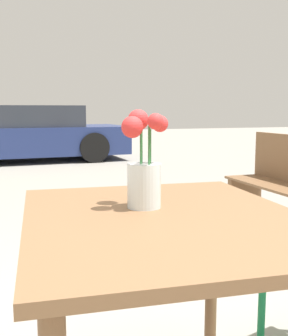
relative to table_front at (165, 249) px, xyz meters
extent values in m
cube|color=brown|center=(0.00, 0.00, 0.09)|extent=(0.88, 1.04, 0.03)
cylinder|color=brown|center=(-0.30, 0.46, -0.29)|extent=(0.05, 0.05, 0.72)
cylinder|color=brown|center=(0.38, 0.40, -0.29)|extent=(0.05, 0.05, 0.72)
cylinder|color=silver|center=(-0.03, 0.11, 0.17)|extent=(0.11, 0.11, 0.14)
cylinder|color=silver|center=(-0.03, 0.11, 0.15)|extent=(0.09, 0.09, 0.08)
cylinder|color=#337038|center=(-0.01, 0.11, 0.23)|extent=(0.01, 0.01, 0.24)
sphere|color=red|center=(0.02, 0.10, 0.36)|extent=(0.05, 0.05, 0.05)
cylinder|color=#337038|center=(-0.03, 0.13, 0.23)|extent=(0.01, 0.01, 0.24)
sphere|color=red|center=(-0.03, 0.16, 0.38)|extent=(0.07, 0.07, 0.07)
cylinder|color=#337038|center=(-0.04, 0.10, 0.22)|extent=(0.01, 0.01, 0.22)
sphere|color=red|center=(-0.07, 0.10, 0.36)|extent=(0.07, 0.07, 0.07)
cylinder|color=#337038|center=(-0.02, 0.08, 0.24)|extent=(0.01, 0.01, 0.25)
sphere|color=red|center=(-0.01, 0.05, 0.37)|extent=(0.05, 0.05, 0.05)
cylinder|color=#197A47|center=(0.58, 0.32, -0.44)|extent=(0.03, 0.03, 0.43)
cube|color=brown|center=(1.69, 2.19, -0.43)|extent=(0.32, 0.06, 0.43)
cube|color=navy|center=(0.06, 7.86, -0.23)|extent=(4.19, 1.78, 0.57)
cube|color=#2D333D|center=(0.06, 7.86, 0.27)|extent=(2.32, 1.59, 0.43)
cylinder|color=black|center=(1.36, 7.12, -0.35)|extent=(0.61, 0.20, 0.60)
cylinder|color=black|center=(1.32, 8.69, -0.35)|extent=(0.61, 0.20, 0.60)
camera|label=1|loc=(-0.45, -1.11, 0.41)|focal=45.00mm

